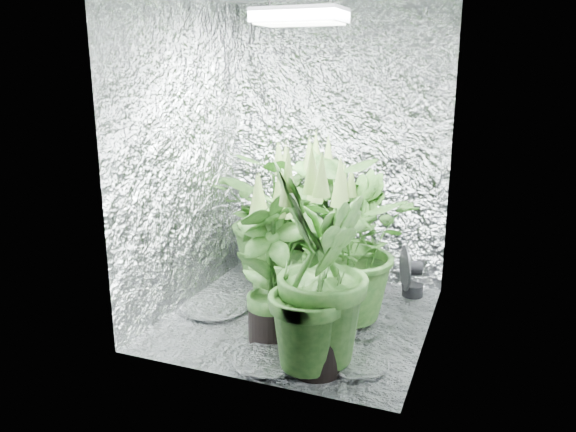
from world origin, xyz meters
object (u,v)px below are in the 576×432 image
(plant_g, at_px, (317,271))
(circulation_fan, at_px, (409,275))
(plant_e, at_px, (341,246))
(plant_a, at_px, (277,216))
(grow_lamp, at_px, (300,16))
(plant_c, at_px, (354,240))
(plant_f, at_px, (273,267))
(plant_d, at_px, (279,251))
(plant_b, at_px, (325,222))

(plant_g, height_order, circulation_fan, plant_g)
(plant_e, height_order, circulation_fan, plant_e)
(plant_a, height_order, plant_e, plant_e)
(grow_lamp, xyz_separation_m, plant_c, (0.25, 0.39, -1.39))
(plant_c, relative_size, plant_g, 0.80)
(plant_a, distance_m, plant_f, 0.94)
(plant_e, xyz_separation_m, circulation_fan, (0.34, 0.57, -0.34))
(plant_g, bearing_deg, plant_d, 125.09)
(plant_b, xyz_separation_m, plant_e, (0.25, -0.46, -0.01))
(plant_e, distance_m, plant_f, 0.48)
(plant_b, relative_size, plant_g, 0.95)
(plant_d, distance_m, plant_e, 0.46)
(plant_d, distance_m, circulation_fan, 0.94)
(grow_lamp, bearing_deg, plant_f, -95.46)
(grow_lamp, distance_m, circulation_fan, 1.88)
(plant_c, relative_size, plant_e, 0.89)
(plant_g, bearing_deg, plant_e, 95.01)
(plant_a, xyz_separation_m, plant_f, (0.34, -0.88, -0.05))
(plant_a, bearing_deg, plant_f, -69.13)
(grow_lamp, distance_m, plant_b, 1.41)
(plant_a, relative_size, plant_g, 0.94)
(plant_d, height_order, plant_f, plant_f)
(plant_f, bearing_deg, grow_lamp, 84.54)
(grow_lamp, bearing_deg, plant_b, 88.61)
(plant_b, relative_size, circulation_fan, 3.06)
(plant_g, distance_m, circulation_fan, 1.28)
(plant_b, distance_m, plant_g, 1.12)
(plant_c, xyz_separation_m, plant_d, (-0.43, -0.26, -0.05))
(plant_g, xyz_separation_m, circulation_fan, (0.28, 1.18, -0.40))
(plant_c, distance_m, plant_f, 0.78)
(plant_a, bearing_deg, plant_c, -13.55)
(plant_e, bearing_deg, grow_lamp, -171.42)
(grow_lamp, xyz_separation_m, plant_a, (-0.37, 0.54, -1.32))
(plant_d, bearing_deg, plant_c, 31.30)
(plant_d, bearing_deg, plant_g, -54.91)
(plant_b, bearing_deg, plant_f, -93.04)
(grow_lamp, height_order, plant_b, grow_lamp)
(plant_e, xyz_separation_m, plant_f, (-0.29, -0.38, -0.04))
(plant_a, bearing_deg, plant_g, -58.64)
(plant_f, bearing_deg, plant_e, 52.26)
(grow_lamp, distance_m, plant_c, 1.47)
(plant_f, bearing_deg, plant_a, 110.87)
(plant_c, xyz_separation_m, plant_f, (-0.28, -0.73, 0.02))
(grow_lamp, bearing_deg, plant_d, 144.57)
(plant_f, bearing_deg, plant_d, 107.74)
(plant_f, bearing_deg, plant_b, 86.96)
(plant_c, bearing_deg, plant_g, -86.36)
(grow_lamp, relative_size, plant_e, 0.47)
(plant_d, height_order, circulation_fan, plant_d)
(plant_e, bearing_deg, plant_d, 168.46)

